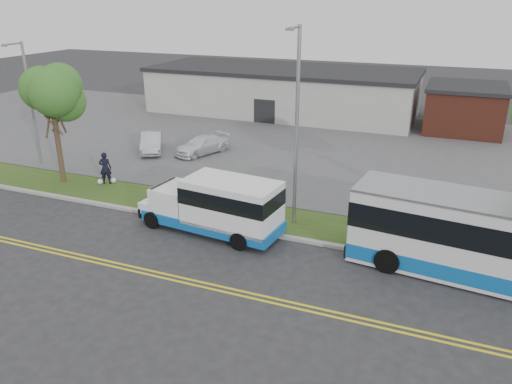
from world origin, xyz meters
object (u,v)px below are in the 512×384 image
at_px(transit_bus, 509,245).
at_px(parked_car_a, 152,142).
at_px(shuttle_bus, 219,204).
at_px(tree_west, 52,100).
at_px(streetlight_near, 296,123).
at_px(streetlight_far, 30,99).
at_px(pedestrian, 105,168).
at_px(parked_car_b, 202,145).

distance_m(transit_bus, parked_car_a, 25.06).
bearing_deg(shuttle_bus, parked_car_a, 141.67).
relative_size(tree_west, streetlight_near, 0.73).
distance_m(shuttle_bus, transit_bus, 12.48).
bearing_deg(transit_bus, streetlight_far, 176.67).
distance_m(tree_west, streetlight_far, 4.62).
distance_m(tree_west, transit_bus, 24.80).
bearing_deg(parked_car_a, streetlight_near, -60.18).
xyz_separation_m(streetlight_near, transit_bus, (9.43, -2.13, -3.52)).
relative_size(shuttle_bus, parked_car_a, 1.82).
bearing_deg(tree_west, streetlight_far, 151.02).
height_order(streetlight_near, pedestrian, streetlight_near).
bearing_deg(shuttle_bus, streetlight_near, 41.78).
xyz_separation_m(pedestrian, parked_car_b, (2.48, 7.74, -0.36)).
xyz_separation_m(parked_car_a, parked_car_b, (3.68, 0.90, -0.05)).
distance_m(shuttle_bus, parked_car_a, 14.59).
height_order(parked_car_a, parked_car_b, parked_car_a).
distance_m(transit_bus, parked_car_b, 22.18).
relative_size(parked_car_a, parked_car_b, 0.95).
distance_m(streetlight_near, parked_car_a, 16.29).
bearing_deg(shuttle_bus, pedestrian, 166.05).
relative_size(streetlight_near, parked_car_b, 2.19).
distance_m(streetlight_far, parked_car_b, 11.71).
distance_m(shuttle_bus, pedestrian, 9.83).
bearing_deg(tree_west, shuttle_bus, -12.61).
xyz_separation_m(shuttle_bus, transit_bus, (12.48, 0.07, 0.23)).
bearing_deg(pedestrian, streetlight_far, -37.24).
bearing_deg(streetlight_near, tree_west, 178.20).
xyz_separation_m(transit_bus, pedestrian, (-21.71, 3.27, -0.63)).
xyz_separation_m(streetlight_near, shuttle_bus, (-3.05, -2.20, -3.75)).
relative_size(transit_bus, parked_car_b, 2.88).
xyz_separation_m(transit_bus, parked_car_a, (-22.91, 10.11, -0.94)).
distance_m(streetlight_near, pedestrian, 13.01).
bearing_deg(parked_car_b, tree_west, -99.02).
distance_m(streetlight_far, transit_bus, 28.97).
bearing_deg(transit_bus, tree_west, -179.79).
bearing_deg(streetlight_near, streetlight_far, 171.95).
relative_size(streetlight_near, transit_bus, 0.76).
xyz_separation_m(tree_west, streetlight_far, (-4.00, 2.22, -0.65)).
distance_m(streetlight_far, shuttle_bus, 16.95).
bearing_deg(streetlight_far, transit_bus, -9.61).
relative_size(shuttle_bus, transit_bus, 0.60).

